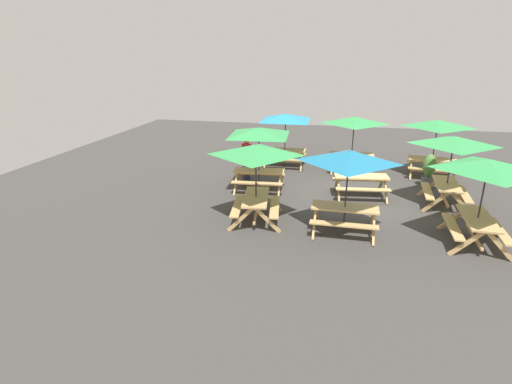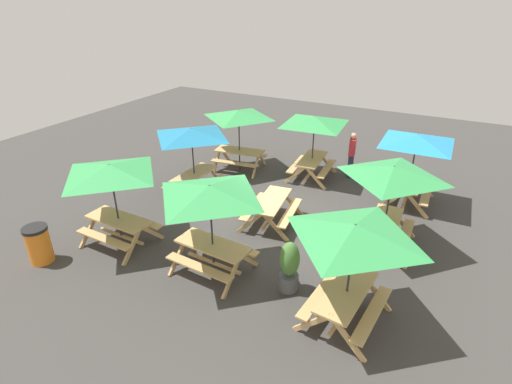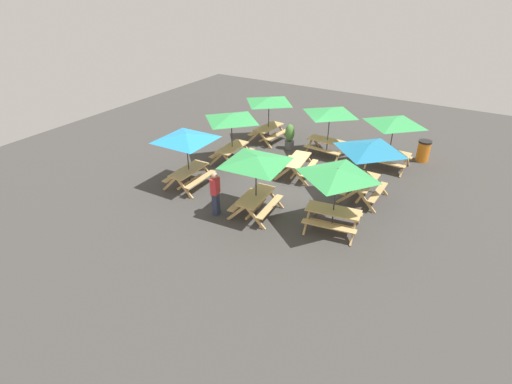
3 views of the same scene
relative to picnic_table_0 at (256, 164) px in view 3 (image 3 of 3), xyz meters
name	(u,v)px [view 3 (image 3 of 3)]	position (x,y,z in m)	size (l,w,h in m)	color
ground_plane	(295,177)	(-3.40, -0.11, -1.99)	(28.30, 28.30, 0.00)	#3D3A38
picnic_table_0	(256,164)	(0.00, 0.00, 0.00)	(2.82, 2.82, 2.34)	tan
picnic_table_1	(186,141)	(-0.43, -3.40, 0.00)	(2.83, 2.83, 2.34)	tan
picnic_table_2	(337,177)	(-0.49, 2.72, 0.00)	(2.26, 2.26, 2.34)	tan
picnic_table_3	(231,121)	(-3.27, -3.22, 0.00)	(2.04, 2.04, 2.34)	tan
picnic_table_4	(269,103)	(-6.40, -3.10, 0.00)	(2.19, 2.19, 2.34)	tan
picnic_table_5	(330,115)	(-6.25, 0.17, 0.00)	(2.13, 2.13, 2.34)	tan
picnic_table_6	(297,163)	(-3.57, -0.10, -1.43)	(1.96, 1.73, 0.81)	tan
picnic_table_7	(369,151)	(-3.05, 2.97, 0.00)	(2.03, 2.03, 2.34)	tan
picnic_table_8	(394,125)	(-6.38, 3.02, 0.00)	(2.06, 2.06, 2.34)	tan
trash_bin_orange	(423,151)	(-7.91, 4.21, -1.49)	(0.59, 0.59, 0.98)	orange
potted_plant_0	(290,137)	(-6.04, -1.71, -1.36)	(0.45, 0.45, 1.26)	#59595B
person_standing	(215,193)	(0.75, -1.22, -1.10)	(0.39, 0.28, 1.67)	#2D334C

